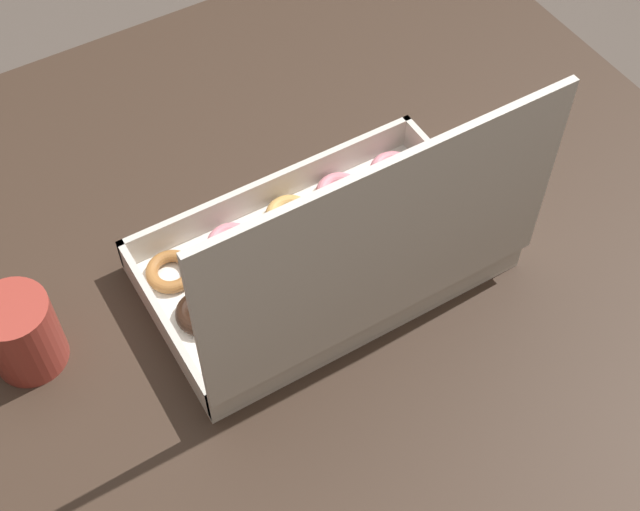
{
  "coord_description": "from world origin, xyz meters",
  "views": [
    {
      "loc": [
        0.34,
        0.5,
        1.56
      ],
      "look_at": [
        0.04,
        -0.01,
        0.77
      ],
      "focal_mm": 50.0,
      "sensor_mm": 36.0,
      "label": 1
    }
  ],
  "objects": [
    {
      "name": "dining_table",
      "position": [
        0.0,
        0.0,
        0.65
      ],
      "size": [
        0.96,
        1.03,
        0.75
      ],
      "color": "#38281E",
      "rests_on": "ground_plane"
    },
    {
      "name": "ground_plane",
      "position": [
        0.0,
        0.0,
        0.0
      ],
      "size": [
        8.0,
        8.0,
        0.0
      ],
      "primitive_type": "plane",
      "color": "#564C44"
    },
    {
      "name": "coffee_mug",
      "position": [
        0.36,
        -0.07,
        0.8
      ],
      "size": [
        0.08,
        0.08,
        0.09
      ],
      "color": "#A3382D",
      "rests_on": "dining_table"
    },
    {
      "name": "donut_box",
      "position": [
        0.04,
        0.02,
        0.81
      ],
      "size": [
        0.39,
        0.24,
        0.28
      ],
      "color": "silver",
      "rests_on": "dining_table"
    }
  ]
}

